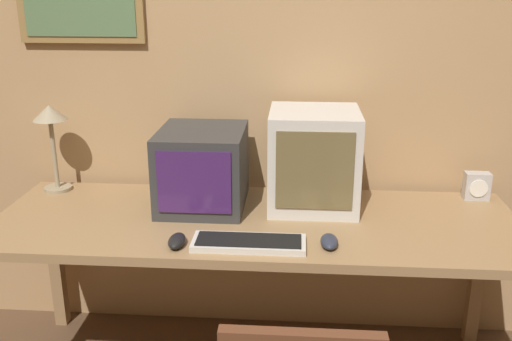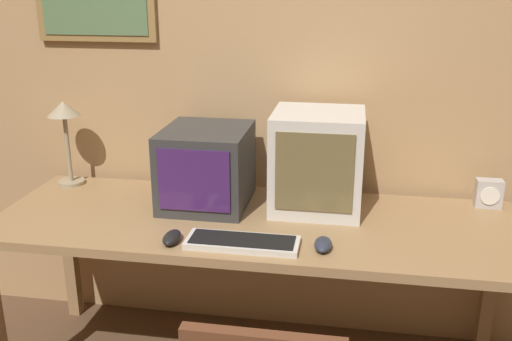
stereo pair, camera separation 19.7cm
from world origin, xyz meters
name	(u,v)px [view 2 (the right image)]	position (x,y,z in m)	size (l,w,h in m)	color
wall_back	(273,60)	(0.00, 1.41, 1.31)	(8.00, 0.08, 2.60)	tan
desk	(256,234)	(0.00, 0.98, 0.67)	(2.10, 0.73, 0.74)	#99754C
monitor_left	(207,167)	(-0.23, 1.11, 0.90)	(0.35, 0.40, 0.33)	#333333
monitor_right	(317,161)	(0.23, 1.14, 0.94)	(0.36, 0.36, 0.41)	beige
keyboard_main	(242,242)	(-0.01, 0.73, 0.75)	(0.41, 0.14, 0.03)	beige
mouse_near_keyboard	(323,244)	(0.28, 0.75, 0.76)	(0.06, 0.12, 0.04)	#282D3D
mouse_far_corner	(172,238)	(-0.26, 0.71, 0.76)	(0.06, 0.12, 0.04)	black
desk_clock	(489,193)	(0.94, 1.27, 0.80)	(0.11, 0.06, 0.12)	#B7B2AD
desk_lamp	(65,121)	(-0.92, 1.24, 1.04)	(0.15, 0.15, 0.39)	tan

